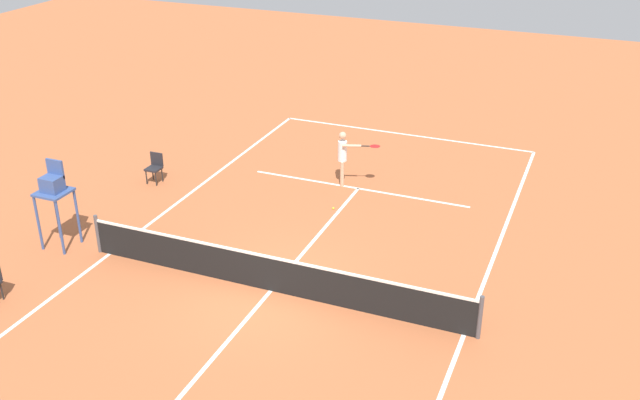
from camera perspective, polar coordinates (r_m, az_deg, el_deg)
name	(u,v)px	position (r m, az deg, el deg)	size (l,w,h in m)	color
ground_plane	(271,291)	(17.79, -3.84, -7.04)	(60.00, 60.00, 0.00)	#B76038
court_lines	(271,290)	(17.79, -3.84, -7.03)	(9.46, 23.00, 0.01)	white
tennis_net	(270,273)	(17.53, -3.88, -5.68)	(10.06, 0.10, 1.07)	#4C4C51
player_serving	(344,154)	(22.71, 1.88, 3.62)	(1.34, 0.56, 1.77)	#D8A884
tennis_ball	(333,208)	(21.55, 1.04, -0.64)	(0.07, 0.07, 0.07)	#CCE033
umpire_chair	(54,191)	(20.14, -20.00, 0.67)	(0.80, 0.80, 2.41)	#38518C
courtside_chair_mid	(155,166)	(23.70, -12.73, 2.57)	(0.44, 0.46, 0.95)	#262626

